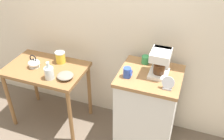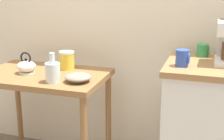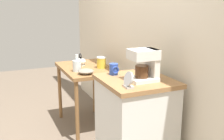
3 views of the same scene
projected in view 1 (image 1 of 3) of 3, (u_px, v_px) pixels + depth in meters
The scene contains 12 objects.
ground_plane at pixel (96, 128), 3.13m from camera, with size 8.00×8.00×0.00m, color #6B5B4C.
back_wall at pixel (116, 7), 2.66m from camera, with size 4.40×0.10×2.80m, color beige.
wooden_table at pixel (47, 75), 2.90m from camera, with size 0.88×0.58×0.77m.
kitchen_counter at pixel (147, 110), 2.73m from camera, with size 0.61×0.57×0.92m.
bowl_stoneware at pixel (65, 76), 2.66m from camera, with size 0.17×0.17×0.06m.
teakettle at pixel (34, 63), 2.83m from camera, with size 0.16×0.13×0.15m.
glass_carafe_vase at pixel (49, 73), 2.64m from camera, with size 0.10×0.10×0.20m.
canister_enamel at pixel (60, 57), 2.90m from camera, with size 0.11×0.11×0.13m.
coffee_maker at pixel (160, 61), 2.41m from camera, with size 0.18×0.22×0.26m.
mug_blue at pixel (127, 73), 2.41m from camera, with size 0.08×0.08×0.10m.
mug_tall_green at pixel (146, 60), 2.62m from camera, with size 0.09×0.08×0.08m.
table_clock at pixel (168, 84), 2.25m from camera, with size 0.11×0.06×0.13m.
Camera 1 is at (0.95, -2.01, 2.33)m, focal length 41.06 mm.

